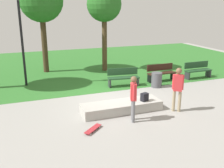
# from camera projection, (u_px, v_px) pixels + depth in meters

# --- Properties ---
(ground_plane) EXTENTS (28.00, 28.00, 0.00)m
(ground_plane) POSITION_uv_depth(u_px,v_px,m) (114.00, 99.00, 11.56)
(ground_plane) COLOR gray
(grass_lawn) EXTENTS (26.60, 13.00, 0.01)m
(grass_lawn) POSITION_uv_depth(u_px,v_px,m) (76.00, 64.00, 18.29)
(grass_lawn) COLOR #2D6B28
(grass_lawn) RESTS_ON ground_plane
(concrete_ledge) EXTENTS (3.16, 0.93, 0.37)m
(concrete_ledge) POSITION_uv_depth(u_px,v_px,m) (122.00, 107.00, 10.15)
(concrete_ledge) COLOR #A8A59E
(concrete_ledge) RESTS_ON ground_plane
(backpack_on_ledge) EXTENTS (0.33, 0.28, 0.32)m
(backpack_on_ledge) POSITION_uv_depth(u_px,v_px,m) (144.00, 97.00, 10.22)
(backpack_on_ledge) COLOR black
(backpack_on_ledge) RESTS_ON concrete_ledge
(skater_performing_trick) EXTENTS (0.30, 0.41, 1.67)m
(skater_performing_trick) POSITION_uv_depth(u_px,v_px,m) (133.00, 95.00, 9.08)
(skater_performing_trick) COLOR slate
(skater_performing_trick) RESTS_ON ground_plane
(skater_watching) EXTENTS (0.38, 0.34, 1.75)m
(skater_watching) POSITION_uv_depth(u_px,v_px,m) (178.00, 86.00, 9.92)
(skater_watching) COLOR tan
(skater_watching) RESTS_ON ground_plane
(skateboard_by_ledge) EXTENTS (0.73, 0.68, 0.08)m
(skateboard_by_ledge) POSITION_uv_depth(u_px,v_px,m) (93.00, 129.00, 8.61)
(skateboard_by_ledge) COLOR #A5262D
(skateboard_by_ledge) RESTS_ON ground_plane
(park_bench_near_lamppost) EXTENTS (1.65, 0.67, 0.91)m
(park_bench_near_lamppost) POSITION_uv_depth(u_px,v_px,m) (123.00, 77.00, 13.30)
(park_bench_near_lamppost) COLOR #1E4223
(park_bench_near_lamppost) RESTS_ON ground_plane
(park_bench_near_path) EXTENTS (1.61, 0.51, 0.91)m
(park_bench_near_path) POSITION_uv_depth(u_px,v_px,m) (161.00, 72.00, 14.21)
(park_bench_near_path) COLOR #331E14
(park_bench_near_path) RESTS_ON ground_plane
(park_bench_far_right) EXTENTS (1.61, 0.49, 0.91)m
(park_bench_far_right) POSITION_uv_depth(u_px,v_px,m) (198.00, 70.00, 14.80)
(park_bench_far_right) COLOR #1E4223
(park_bench_far_right) RESTS_ON ground_plane
(tree_young_birch) EXTENTS (2.55, 2.55, 5.57)m
(tree_young_birch) POSITION_uv_depth(u_px,v_px,m) (41.00, 1.00, 15.05)
(tree_young_birch) COLOR #42301E
(tree_young_birch) RESTS_ON grass_lawn
(tree_slender_maple) EXTENTS (2.09, 2.09, 5.10)m
(tree_slender_maple) POSITION_uv_depth(u_px,v_px,m) (104.00, 6.00, 15.50)
(tree_slender_maple) COLOR #4C3823
(tree_slender_maple) RESTS_ON grass_lawn
(lamp_post) EXTENTS (0.28, 0.28, 4.50)m
(lamp_post) POSITION_uv_depth(u_px,v_px,m) (21.00, 33.00, 12.72)
(lamp_post) COLOR black
(lamp_post) RESTS_ON ground_plane
(trash_bin) EXTENTS (0.53, 0.53, 0.75)m
(trash_bin) POSITION_uv_depth(u_px,v_px,m) (157.00, 80.00, 13.15)
(trash_bin) COLOR #4C4C51
(trash_bin) RESTS_ON ground_plane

